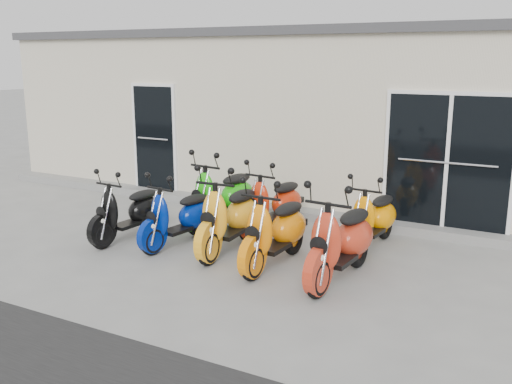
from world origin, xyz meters
TOP-DOWN VIEW (x-y plane):
  - ground at (0.00, 0.00)m, footprint 80.00×80.00m
  - building at (0.00, 5.20)m, footprint 14.00×6.00m
  - roof_cap at (0.00, 5.20)m, footprint 14.20×6.20m
  - front_step at (0.00, 2.02)m, footprint 14.00×0.40m
  - door_left at (-3.20, 2.17)m, footprint 1.07×0.08m
  - door_right at (2.60, 2.17)m, footprint 2.02×0.08m
  - scooter_front_black at (-1.72, -0.45)m, footprint 0.71×1.65m
  - scooter_front_blue at (-0.85, -0.31)m, footprint 0.82×1.68m
  - scooter_front_orange_a at (-0.02, -0.18)m, footprint 0.77×1.90m
  - scooter_front_orange_b at (0.84, -0.41)m, footprint 0.72×1.81m
  - scooter_front_red at (1.82, -0.50)m, footprint 0.82×1.92m
  - scooter_back_green at (-0.80, 0.87)m, footprint 0.91×1.93m
  - scooter_back_red at (0.15, 0.94)m, footprint 0.84×1.78m
  - scooter_back_yellow at (1.79, 0.99)m, footprint 0.74×1.66m

SIDE VIEW (x-z plane):
  - ground at x=0.00m, z-range 0.00..0.00m
  - front_step at x=0.00m, z-range 0.00..0.15m
  - scooter_front_blue at x=-0.85m, z-range 0.00..1.19m
  - scooter_front_black at x=-1.72m, z-range 0.00..1.19m
  - scooter_back_yellow at x=1.79m, z-range 0.00..1.19m
  - scooter_back_red at x=0.15m, z-range 0.00..1.27m
  - scooter_front_orange_b at x=0.84m, z-range 0.00..1.32m
  - scooter_back_green at x=-0.80m, z-range 0.00..1.37m
  - scooter_front_orange_a at x=-0.02m, z-range 0.00..1.38m
  - scooter_front_red at x=1.82m, z-range 0.00..1.38m
  - door_left at x=-3.20m, z-range 0.15..2.37m
  - door_right at x=2.60m, z-range 0.15..2.37m
  - building at x=0.00m, z-range 0.00..3.20m
  - roof_cap at x=0.00m, z-range 3.20..3.36m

